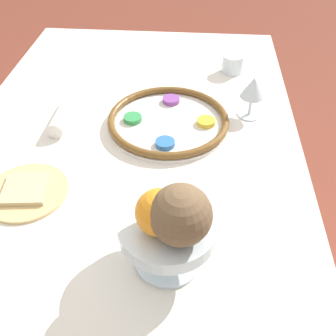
% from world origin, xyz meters
% --- Properties ---
extents(ground_plane, '(8.00, 8.00, 0.00)m').
position_xyz_m(ground_plane, '(0.00, 0.00, 0.00)').
color(ground_plane, brown).
extents(dining_table, '(1.49, 0.94, 0.75)m').
position_xyz_m(dining_table, '(0.00, 0.00, 0.38)').
color(dining_table, silver).
rests_on(dining_table, ground_plane).
extents(seder_plate, '(0.35, 0.35, 0.03)m').
position_xyz_m(seder_plate, '(-0.08, 0.10, 0.77)').
color(seder_plate, silver).
rests_on(seder_plate, dining_table).
extents(wine_glass, '(0.07, 0.07, 0.12)m').
position_xyz_m(wine_glass, '(-0.15, 0.34, 0.84)').
color(wine_glass, silver).
rests_on(wine_glass, dining_table).
extents(fruit_stand, '(0.19, 0.19, 0.12)m').
position_xyz_m(fruit_stand, '(0.38, 0.14, 0.84)').
color(fruit_stand, silver).
rests_on(fruit_stand, dining_table).
extents(orange_fruit, '(0.08, 0.08, 0.08)m').
position_xyz_m(orange_fruit, '(0.40, 0.13, 0.91)').
color(orange_fruit, orange).
rests_on(orange_fruit, fruit_stand).
extents(coconut, '(0.11, 0.11, 0.11)m').
position_xyz_m(coconut, '(0.41, 0.16, 0.92)').
color(coconut, brown).
rests_on(coconut, fruit_stand).
extents(bread_plate, '(0.20, 0.20, 0.02)m').
position_xyz_m(bread_plate, '(0.22, -0.21, 0.76)').
color(bread_plate, tan).
rests_on(bread_plate, dining_table).
extents(napkin_roll, '(0.19, 0.05, 0.05)m').
position_xyz_m(napkin_roll, '(-0.08, -0.20, 0.77)').
color(napkin_roll, white).
rests_on(napkin_roll, dining_table).
extents(cup_near, '(0.07, 0.07, 0.06)m').
position_xyz_m(cup_near, '(-0.42, 0.30, 0.78)').
color(cup_near, silver).
rests_on(cup_near, dining_table).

